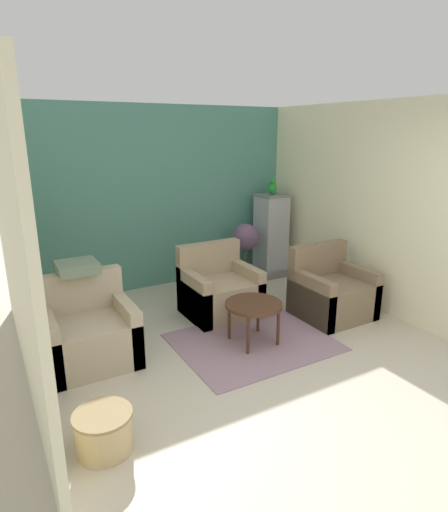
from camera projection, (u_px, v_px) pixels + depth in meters
name	position (u px, v px, depth m)	size (l,w,h in m)	color
ground_plane	(338.00, 421.00, 3.44)	(20.00, 20.00, 0.00)	beige
wall_back_accent	(160.00, 199.00, 6.20)	(4.22, 0.06, 2.61)	#4C897A
wall_left	(12.00, 246.00, 3.64)	(0.06, 3.71, 2.61)	beige
wall_right	(361.00, 206.00, 5.62)	(0.06, 3.71, 2.61)	beige
area_rug	(253.00, 342.00, 4.72)	(1.65, 1.34, 0.01)	gray
coffee_table	(254.00, 307.00, 4.60)	(0.62, 0.62, 0.47)	#472819
armchair_left	(89.00, 335.00, 4.26)	(0.86, 0.77, 0.87)	tan
armchair_right	(331.00, 293.00, 5.35)	(0.86, 0.77, 0.87)	#7A664C
armchair_middle	(219.00, 292.00, 5.40)	(0.86, 0.77, 0.87)	#9E896B
birdcage	(271.00, 237.00, 6.81)	(0.49, 0.49, 1.30)	slate
parrot	(272.00, 187.00, 6.59)	(0.12, 0.22, 0.26)	#1E842D
potted_plant	(245.00, 244.00, 6.50)	(0.44, 0.40, 0.91)	#66605B
wicker_basket	(104.00, 430.00, 3.09)	(0.43, 0.43, 0.31)	tan
throw_pillow	(77.00, 267.00, 4.32)	(0.40, 0.40, 0.10)	slate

